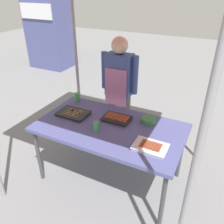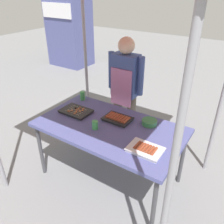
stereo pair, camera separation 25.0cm
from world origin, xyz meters
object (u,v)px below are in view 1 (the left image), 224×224
Objects in this scene: drink_cup_near_edge at (96,126)px; tray_grilled_sausages at (117,118)px; tray_meat_skewers at (73,113)px; vendor_woman at (119,85)px; neighbor_stall_left at (50,32)px; condiment_bowl at (149,120)px; tray_pork_links at (150,147)px; stall_table at (110,130)px; drink_cup_by_wok at (77,97)px.

tray_grilled_sausages is at bearing 68.66° from drink_cup_near_edge.
tray_grilled_sausages is at bearing 13.28° from tray_meat_skewers.
vendor_woman is (0.27, 0.70, 0.15)m from tray_meat_skewers.
drink_cup_near_edge is 0.05× the size of neighbor_stall_left.
condiment_bowl is 0.11× the size of vendor_woman.
tray_meat_skewers is 4.35m from neighbor_stall_left.
tray_pork_links is 0.62m from drink_cup_near_edge.
stall_table is 5.10× the size of tray_grilled_sausages.
neighbor_stall_left is at bearing 142.47° from condiment_bowl.
tray_meat_skewers is 1.04m from tray_pork_links.
vendor_woman is (-0.24, 0.58, 0.14)m from tray_grilled_sausages.
tray_pork_links is 0.21× the size of vendor_woman.
drink_cup_by_wok is at bearing 152.34° from stall_table.
stall_table is 9.59× the size of condiment_bowl.
stall_table is 0.86× the size of neighbor_stall_left.
drink_cup_by_wok is 0.07× the size of vendor_woman.
drink_cup_by_wok is 4.01m from neighbor_stall_left.
stall_table is 17.10× the size of drink_cup_near_edge.
tray_meat_skewers is 0.19× the size of neighbor_stall_left.
tray_pork_links is 3.44× the size of drink_cup_near_edge.
drink_cup_near_edge is at bearing -126.94° from stall_table.
neighbor_stall_left reaches higher than tray_grilled_sausages.
drink_cup_by_wok reaches higher than stall_table.
vendor_woman is at bearing 129.72° from tray_pork_links.
tray_grilled_sausages is 0.30m from drink_cup_near_edge.
tray_meat_skewers is at bearing -164.40° from condiment_bowl.
drink_cup_near_edge reaches higher than stall_table.
stall_table is at bearing 107.86° from vendor_woman.
stall_table is 0.75m from drink_cup_by_wok.
vendor_woman reaches higher than tray_pork_links.
drink_cup_by_wok reaches higher than drink_cup_near_edge.
condiment_bowl is (0.35, 0.27, 0.08)m from stall_table.
tray_pork_links is at bearing -4.61° from drink_cup_near_edge.
drink_cup_near_edge reaches higher than tray_meat_skewers.
tray_meat_skewers is 0.36m from drink_cup_by_wok.
condiment_bowl is 0.09× the size of neighbor_stall_left.
drink_cup_by_wok is (-1.18, 0.53, 0.04)m from tray_pork_links.
tray_grilled_sausages is 1.88× the size of condiment_bowl.
neighbor_stall_left reaches higher than drink_cup_near_edge.
vendor_woman reaches higher than tray_meat_skewers.
condiment_bowl is at bearing 15.60° from tray_meat_skewers.
tray_pork_links is 1.29m from drink_cup_by_wok.
drink_cup_near_edge is at bearing -44.64° from neighbor_stall_left.
tray_meat_skewers is 0.76m from vendor_woman.
neighbor_stall_left is (-3.49, 3.06, 0.17)m from tray_grilled_sausages.
tray_meat_skewers is at bearing -166.72° from tray_grilled_sausages.
stall_table is 1.03× the size of vendor_woman.
vendor_woman reaches higher than condiment_bowl.
tray_pork_links is (0.52, -0.18, 0.07)m from stall_table.
tray_grilled_sausages reaches higher than tray_pork_links.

